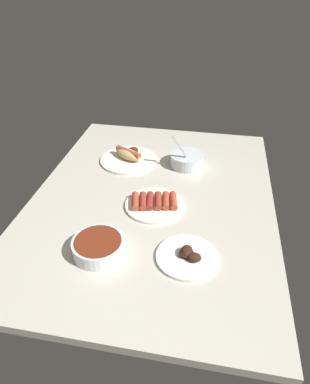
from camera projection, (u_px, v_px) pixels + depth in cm
name	position (u px, v px, depth cm)	size (l,w,h in cm)	color
ground_plane	(153.00, 200.00, 128.71)	(120.00, 90.00, 3.00)	beige
bowl_chili	(98.00, 246.00, 102.79)	(16.04, 16.04, 4.91)	white
bowl_coleslaw	(187.00, 159.00, 145.09)	(14.27, 14.27, 15.57)	silver
plate_sausages	(154.00, 203.00, 122.71)	(21.45, 21.45, 3.52)	white
plate_hotdog_assembled	(129.00, 157.00, 149.34)	(25.03, 25.03, 5.61)	white
plate_grilled_meat	(187.00, 256.00, 101.84)	(18.85, 18.85, 3.88)	white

